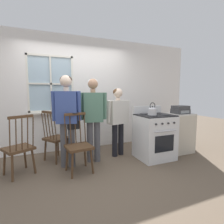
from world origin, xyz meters
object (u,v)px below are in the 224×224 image
at_px(chair_by_window, 78,146).
at_px(handbag, 74,122).
at_px(person_elderly_left, 67,112).
at_px(side_counter, 179,133).
at_px(chair_near_wall, 19,148).
at_px(stereo, 180,110).
at_px(chair_center_cluster, 56,138).
at_px(person_teen_center, 93,112).
at_px(stove, 154,136).
at_px(person_adult_right, 118,115).
at_px(kettle, 152,111).
at_px(potted_plant, 56,109).

height_order(chair_by_window, handbag, same).
bearing_deg(handbag, person_elderly_left, 153.28).
distance_m(chair_by_window, side_counter, 2.38).
xyz_separation_m(chair_by_window, chair_near_wall, (-0.94, 0.26, 0.00)).
distance_m(handbag, stereo, 2.41).
bearing_deg(side_counter, handbag, 177.92).
xyz_separation_m(chair_center_cluster, person_teen_center, (0.69, -0.35, 0.54)).
height_order(chair_center_cluster, stove, stove).
height_order(stove, side_counter, stove).
height_order(handbag, stereo, stereo).
relative_size(chair_near_wall, person_adult_right, 0.70).
relative_size(chair_by_window, kettle, 4.14).
xyz_separation_m(chair_center_cluster, kettle, (1.76, -0.79, 0.57)).
height_order(person_elderly_left, person_adult_right, person_elderly_left).
distance_m(kettle, potted_plant, 2.14).
xyz_separation_m(person_elderly_left, handbag, (0.11, -0.06, -0.18)).
height_order(stove, kettle, kettle).
distance_m(person_teen_center, handbag, 0.44).
bearing_deg(kettle, chair_by_window, 175.93).
bearing_deg(chair_by_window, handbag, 90.00).
relative_size(chair_center_cluster, kettle, 4.14).
distance_m(person_teen_center, stove, 1.37).
xyz_separation_m(chair_near_wall, stove, (2.54, -0.23, 0.02)).
height_order(kettle, potted_plant, potted_plant).
xyz_separation_m(person_adult_right, stereo, (1.42, -0.33, 0.10)).
xyz_separation_m(potted_plant, side_counter, (2.62, -1.07, -0.56)).
relative_size(chair_center_cluster, side_counter, 1.14).
bearing_deg(person_adult_right, person_elderly_left, 172.82).
bearing_deg(person_elderly_left, side_counter, 13.63).
bearing_deg(stereo, chair_by_window, -177.02).
bearing_deg(stove, person_teen_center, 165.97).
bearing_deg(chair_by_window, stereo, -4.11).
bearing_deg(stove, chair_by_window, -178.98).
bearing_deg(chair_center_cluster, person_adult_right, -133.96).
xyz_separation_m(stove, kettle, (-0.16, -0.13, 0.55)).
bearing_deg(stereo, potted_plant, 157.41).
relative_size(person_elderly_left, side_counter, 1.87).
distance_m(chair_by_window, potted_plant, 1.36).
bearing_deg(handbag, kettle, -12.78).
distance_m(potted_plant, stereo, 2.83).
bearing_deg(side_counter, chair_center_cluster, 168.52).
xyz_separation_m(person_teen_center, kettle, (1.07, -0.44, 0.03)).
distance_m(side_counter, stereo, 0.54).
bearing_deg(kettle, potted_plant, 142.04).
height_order(chair_center_cluster, handbag, same).
bearing_deg(chair_near_wall, chair_center_cluster, -173.43).
bearing_deg(person_teen_center, person_elderly_left, -162.09).
distance_m(chair_near_wall, potted_plant, 1.30).
distance_m(chair_center_cluster, kettle, 2.01).
distance_m(chair_by_window, chair_center_cluster, 0.76).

